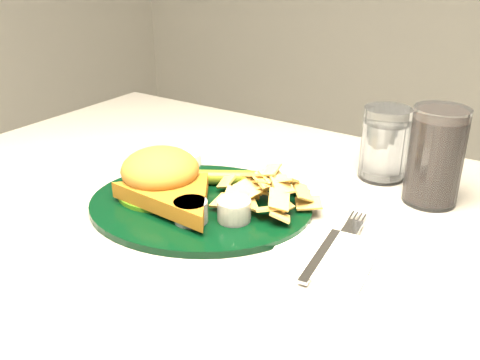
% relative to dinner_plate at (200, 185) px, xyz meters
% --- Properties ---
extents(dinner_plate, '(0.40, 0.37, 0.07)m').
position_rel_dinner_plate_xyz_m(dinner_plate, '(0.00, 0.00, 0.00)').
color(dinner_plate, black).
rests_on(dinner_plate, table).
extents(water_glass, '(0.08, 0.08, 0.12)m').
position_rel_dinner_plate_xyz_m(water_glass, '(0.18, 0.25, 0.02)').
color(water_glass, silver).
rests_on(water_glass, table).
extents(cola_glass, '(0.09, 0.09, 0.14)m').
position_rel_dinner_plate_xyz_m(cola_glass, '(0.27, 0.20, 0.04)').
color(cola_glass, black).
rests_on(cola_glass, table).
extents(fork_napkin, '(0.15, 0.18, 0.01)m').
position_rel_dinner_plate_xyz_m(fork_napkin, '(0.20, -0.02, -0.03)').
color(fork_napkin, white).
rests_on(fork_napkin, table).
extents(spoon, '(0.09, 0.16, 0.01)m').
position_rel_dinner_plate_xyz_m(spoon, '(-0.04, -0.07, -0.03)').
color(spoon, silver).
rests_on(spoon, table).
extents(ramekin, '(0.06, 0.06, 0.03)m').
position_rel_dinner_plate_xyz_m(ramekin, '(-0.10, 0.10, -0.02)').
color(ramekin, white).
rests_on(ramekin, table).
extents(wrapped_straw, '(0.20, 0.14, 0.01)m').
position_rel_dinner_plate_xyz_m(wrapped_straw, '(-0.06, 0.10, -0.03)').
color(wrapped_straw, white).
rests_on(wrapped_straw, table).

